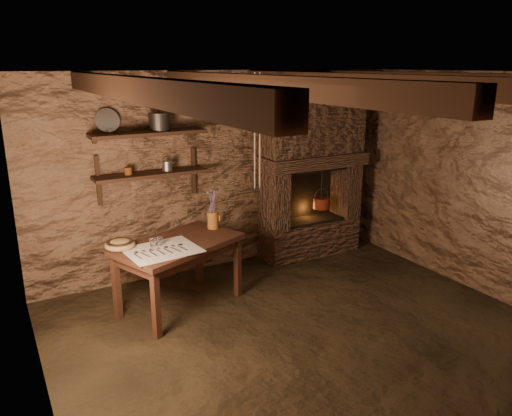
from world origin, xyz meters
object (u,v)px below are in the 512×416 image
work_table (180,272)px  iron_stockpot (159,123)px  wooden_bowl (120,245)px  stoneware_jug (213,212)px  red_pot (321,202)px

work_table → iron_stockpot: iron_stockpot is taller
wooden_bowl → stoneware_jug: bearing=7.0°
wooden_bowl → red_pot: (2.78, 0.48, -0.06)m
stoneware_jug → wooden_bowl: stoneware_jug is taller
work_table → red_pot: 2.31m
wooden_bowl → red_pot: red_pot is taller
stoneware_jug → red_pot: red_pot is taller
work_table → iron_stockpot: bearing=60.4°
work_table → wooden_bowl: size_ratio=4.85×
stoneware_jug → red_pot: (1.72, 0.35, -0.20)m
stoneware_jug → wooden_bowl: 1.08m
work_table → stoneware_jug: (0.49, 0.23, 0.52)m
stoneware_jug → iron_stockpot: (-0.40, 0.47, 0.95)m
stoneware_jug → iron_stockpot: size_ratio=1.87×
stoneware_jug → wooden_bowl: size_ratio=1.43×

